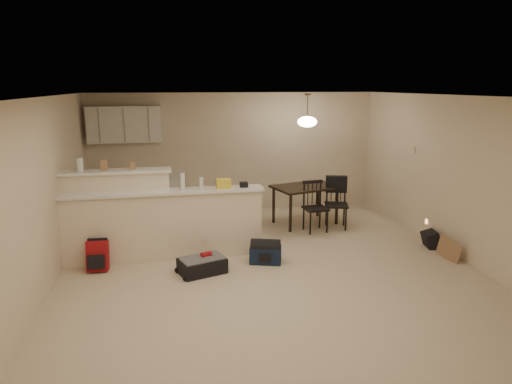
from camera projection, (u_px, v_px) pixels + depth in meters
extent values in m
plane|color=beige|center=(272.00, 273.00, 6.58)|extent=(7.00, 7.00, 0.00)
plane|color=white|center=(274.00, 97.00, 6.00)|extent=(7.00, 7.00, 0.00)
cube|color=beige|center=(235.00, 153.00, 9.63)|extent=(6.00, 0.02, 2.50)
cube|color=beige|center=(397.00, 307.00, 2.95)|extent=(6.00, 0.02, 2.50)
cube|color=beige|center=(41.00, 199.00, 5.72)|extent=(0.02, 7.00, 2.50)
cube|color=beige|center=(467.00, 180.00, 6.85)|extent=(0.02, 7.00, 2.50)
cube|color=beige|center=(165.00, 226.00, 7.03)|extent=(3.00, 0.28, 1.05)
cube|color=white|center=(163.00, 192.00, 6.91)|extent=(3.08, 0.38, 0.04)
cube|color=beige|center=(118.00, 215.00, 7.08)|extent=(1.60, 0.24, 1.35)
cube|color=white|center=(115.00, 171.00, 6.92)|extent=(1.68, 0.34, 0.04)
cube|color=white|center=(125.00, 124.00, 8.90)|extent=(1.40, 0.34, 0.70)
cube|color=white|center=(139.00, 197.00, 9.14)|extent=(1.80, 0.60, 0.90)
cube|color=beige|center=(413.00, 150.00, 8.27)|extent=(0.02, 0.12, 0.12)
cylinder|color=silver|center=(80.00, 165.00, 6.80)|extent=(0.10, 0.10, 0.20)
cube|color=#9D7451|center=(104.00, 165.00, 6.87)|extent=(0.10, 0.07, 0.16)
cube|color=#9D7451|center=(133.00, 166.00, 6.95)|extent=(0.08, 0.06, 0.12)
cylinder|color=silver|center=(183.00, 181.00, 6.93)|extent=(0.07, 0.07, 0.26)
cylinder|color=silver|center=(201.00, 183.00, 6.99)|extent=(0.06, 0.06, 0.18)
cube|color=#9D7451|center=(224.00, 184.00, 7.06)|extent=(0.22, 0.18, 0.14)
cube|color=#9D7451|center=(244.00, 185.00, 7.13)|extent=(0.12, 0.10, 0.08)
cube|color=black|center=(305.00, 187.00, 8.78)|extent=(1.37, 1.09, 0.04)
cylinder|color=black|center=(290.00, 213.00, 8.36)|extent=(0.06, 0.06, 0.71)
cylinder|color=black|center=(337.00, 207.00, 8.82)|extent=(0.06, 0.06, 0.71)
cylinder|color=black|center=(274.00, 205.00, 8.92)|extent=(0.06, 0.06, 0.71)
cylinder|color=black|center=(318.00, 199.00, 9.37)|extent=(0.06, 0.06, 0.71)
cylinder|color=brown|center=(308.00, 107.00, 8.43)|extent=(0.02, 0.02, 0.50)
cylinder|color=brown|center=(308.00, 94.00, 8.38)|extent=(0.12, 0.12, 0.03)
ellipsoid|color=white|center=(307.00, 122.00, 8.49)|extent=(0.36, 0.36, 0.20)
cube|color=black|center=(202.00, 266.00, 6.58)|extent=(0.74, 0.59, 0.22)
cube|color=#A21218|center=(98.00, 256.00, 6.64)|extent=(0.31, 0.20, 0.44)
cube|color=#121F3A|center=(266.00, 255.00, 6.94)|extent=(0.53, 0.38, 0.26)
cube|color=black|center=(431.00, 240.00, 7.61)|extent=(0.27, 0.34, 0.27)
cube|color=#9D7451|center=(449.00, 250.00, 7.05)|extent=(0.12, 0.43, 0.33)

